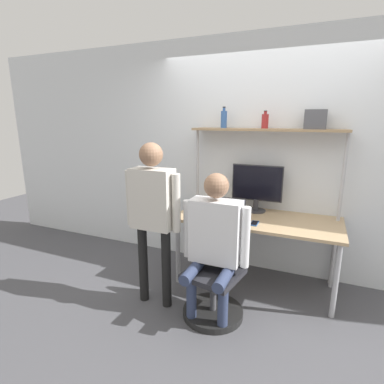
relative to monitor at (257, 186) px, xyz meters
The scene contains 13 objects.
ground_plane 1.24m from the monitor, 83.93° to the right, with size 12.00×12.00×0.00m, color #4C4C51.
wall_back 0.35m from the monitor, 68.57° to the left, with size 8.00×0.06×2.70m.
desk 0.44m from the monitor, 74.05° to the right, with size 1.70×0.76×0.76m.
shelf_unit 0.39m from the monitor, ahead, with size 1.61×0.27×1.69m.
monitor is the anchor object (origin of this frame).
laptop 0.48m from the monitor, 115.62° to the right, with size 0.29×0.22×0.21m.
cell_phone 0.53m from the monitor, 79.80° to the right, with size 0.07×0.15×0.01m.
office_chair 1.22m from the monitor, 99.75° to the right, with size 0.56×0.56×0.90m.
person_seated 1.02m from the monitor, 99.76° to the right, with size 0.61×0.47×1.34m.
person_standing 1.25m from the monitor, 127.50° to the right, with size 0.56×0.21×1.59m.
bottle_red 0.71m from the monitor, ahead, with size 0.07×0.07×0.18m.
bottle_blue 0.83m from the monitor, behind, with size 0.07×0.07×0.23m.
storage_box 0.91m from the monitor, ahead, with size 0.21×0.20×0.19m.
Camera 1 is at (0.55, -2.66, 1.79)m, focal length 28.00 mm.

